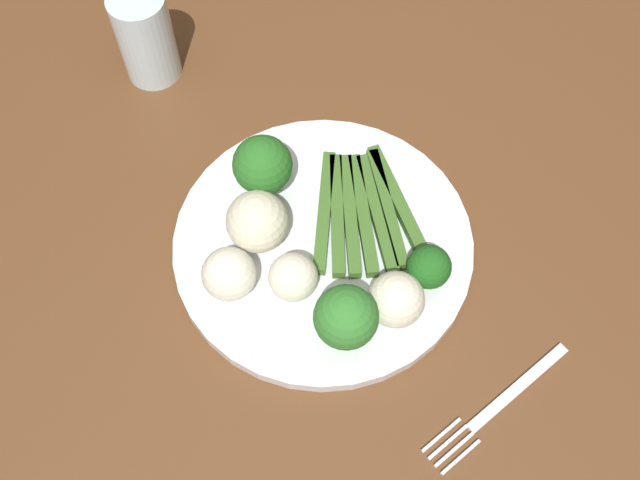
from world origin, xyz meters
TOP-DOWN VIEW (x-y plane):
  - ground_plane at (0.00, 0.00)m, footprint 6.00×6.00m
  - dining_table at (0.00, 0.00)m, footprint 1.16×1.07m
  - plate at (0.01, 0.00)m, footprint 0.29×0.29m
  - asparagus_bundle at (0.01, -0.05)m, footprint 0.15×0.13m
  - broccoli_front at (0.09, 0.02)m, footprint 0.06×0.06m
  - broccoli_right at (-0.09, 0.04)m, footprint 0.06×0.06m
  - broccoli_outer_edge at (-0.08, -0.06)m, footprint 0.04×0.04m
  - cauliflower_back at (-0.02, 0.05)m, footprint 0.05×0.05m
  - cauliflower_left at (0.04, 0.05)m, footprint 0.06×0.06m
  - cauliflower_edge at (0.01, 0.10)m, footprint 0.05×0.05m
  - cauliflower_near_fork at (-0.09, -0.01)m, footprint 0.05×0.05m
  - fork at (-0.21, -0.04)m, footprint 0.04×0.17m
  - water_glass at (0.30, 0.04)m, footprint 0.06×0.06m

SIDE VIEW (x-z plane):
  - ground_plane at x=0.00m, z-range -0.02..0.00m
  - dining_table at x=0.00m, z-range 0.26..0.99m
  - fork at x=-0.21m, z-range 0.72..0.73m
  - plate at x=0.01m, z-range 0.72..0.74m
  - asparagus_bundle at x=0.01m, z-range 0.74..0.75m
  - cauliflower_back at x=-0.02m, z-range 0.74..0.78m
  - cauliflower_edge at x=0.01m, z-range 0.74..0.79m
  - cauliflower_near_fork at x=-0.09m, z-range 0.74..0.79m
  - broccoli_outer_edge at x=-0.08m, z-range 0.74..0.79m
  - cauliflower_left at x=0.04m, z-range 0.74..0.80m
  - water_glass at x=0.30m, z-range 0.72..0.83m
  - broccoli_right at x=-0.09m, z-range 0.74..0.81m
  - broccoli_front at x=0.09m, z-range 0.74..0.82m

